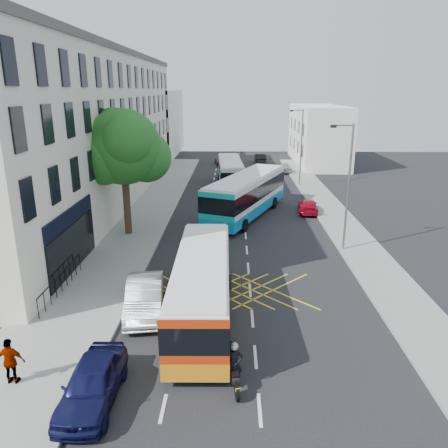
# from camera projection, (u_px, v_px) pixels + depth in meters

# --- Properties ---
(ground) EXTENTS (120.00, 120.00, 0.00)m
(ground) POSITION_uv_depth(u_px,v_px,m) (255.00, 357.00, 17.26)
(ground) COLOR black
(ground) RESTS_ON ground
(pavement_left) EXTENTS (5.00, 70.00, 0.15)m
(pavement_left) POSITION_uv_depth(u_px,v_px,m) (129.00, 234.00, 31.74)
(pavement_left) COLOR gray
(pavement_left) RESTS_ON ground
(pavement_right) EXTENTS (3.00, 70.00, 0.15)m
(pavement_right) POSITION_uv_depth(u_px,v_px,m) (350.00, 235.00, 31.41)
(pavement_right) COLOR gray
(pavement_right) RESTS_ON ground
(terrace_main) EXTENTS (8.30, 45.00, 13.50)m
(terrace_main) POSITION_uv_depth(u_px,v_px,m) (87.00, 129.00, 38.95)
(terrace_main) COLOR beige
(terrace_main) RESTS_ON ground
(terrace_far) EXTENTS (8.00, 20.00, 10.00)m
(terrace_far) POSITION_uv_depth(u_px,v_px,m) (151.00, 123.00, 68.61)
(terrace_far) COLOR silver
(terrace_far) RESTS_ON ground
(building_right) EXTENTS (6.00, 18.00, 8.00)m
(building_right) POSITION_uv_depth(u_px,v_px,m) (318.00, 135.00, 61.70)
(building_right) COLOR silver
(building_right) RESTS_ON ground
(street_tree) EXTENTS (6.30, 5.70, 8.80)m
(street_tree) POSITION_uv_depth(u_px,v_px,m) (123.00, 148.00, 29.87)
(street_tree) COLOR #382619
(street_tree) RESTS_ON pavement_left
(lamp_near) EXTENTS (1.45, 0.15, 8.00)m
(lamp_near) POSITION_uv_depth(u_px,v_px,m) (347.00, 182.00, 27.23)
(lamp_near) COLOR slate
(lamp_near) RESTS_ON pavement_right
(lamp_far) EXTENTS (1.45, 0.15, 8.00)m
(lamp_far) POSITION_uv_depth(u_px,v_px,m) (300.00, 144.00, 46.34)
(lamp_far) COLOR slate
(lamp_far) RESTS_ON pavement_right
(railings) EXTENTS (0.08, 5.60, 1.14)m
(railings) POSITION_uv_depth(u_px,v_px,m) (61.00, 282.00, 22.31)
(railings) COLOR black
(railings) RESTS_ON pavement_left
(bus_near) EXTENTS (2.76, 10.52, 2.95)m
(bus_near) POSITION_uv_depth(u_px,v_px,m) (202.00, 287.00, 19.82)
(bus_near) COLOR silver
(bus_near) RESTS_ON ground
(bus_mid) EXTENTS (7.23, 12.33, 3.42)m
(bus_mid) POSITION_uv_depth(u_px,v_px,m) (246.00, 195.00, 35.96)
(bus_mid) COLOR silver
(bus_mid) RESTS_ON ground
(bus_far) EXTENTS (3.03, 10.47, 2.91)m
(bus_far) POSITION_uv_depth(u_px,v_px,m) (230.00, 172.00, 47.24)
(bus_far) COLOR silver
(bus_far) RESTS_ON ground
(motorbike) EXTENTS (0.69, 2.02, 1.80)m
(motorbike) POSITION_uv_depth(u_px,v_px,m) (234.00, 366.00, 15.27)
(motorbike) COLOR black
(motorbike) RESTS_ON ground
(parked_car_blue) EXTENTS (1.71, 4.22, 1.44)m
(parked_car_blue) POSITION_uv_depth(u_px,v_px,m) (92.00, 383.00, 14.60)
(parked_car_blue) COLOR #0E1038
(parked_car_blue) RESTS_ON ground
(parked_car_silver) EXTENTS (2.26, 4.89, 1.55)m
(parked_car_silver) POSITION_uv_depth(u_px,v_px,m) (145.00, 297.00, 20.53)
(parked_car_silver) COLOR #ACADB3
(parked_car_silver) RESTS_ON ground
(red_hatchback) EXTENTS (2.00, 4.02, 1.12)m
(red_hatchback) POSITION_uv_depth(u_px,v_px,m) (308.00, 206.00, 37.36)
(red_hatchback) COLOR #A5071B
(red_hatchback) RESTS_ON ground
(distant_car_grey) EXTENTS (2.44, 4.44, 1.18)m
(distant_car_grey) POSITION_uv_depth(u_px,v_px,m) (223.00, 161.00, 61.06)
(distant_car_grey) COLOR #43474B
(distant_car_grey) RESTS_ON ground
(distant_car_silver) EXTENTS (1.94, 3.83, 1.25)m
(distant_car_silver) POSITION_uv_depth(u_px,v_px,m) (284.00, 167.00, 55.47)
(distant_car_silver) COLOR #9C9DA3
(distant_car_silver) RESTS_ON ground
(distant_car_dark) EXTENTS (1.53, 4.26, 1.40)m
(distant_car_dark) POSITION_uv_depth(u_px,v_px,m) (260.00, 158.00, 62.34)
(distant_car_dark) COLOR black
(distant_car_dark) RESTS_ON ground
(pedestrian_far) EXTENTS (1.02, 0.43, 1.74)m
(pedestrian_far) POSITION_uv_depth(u_px,v_px,m) (11.00, 361.00, 15.26)
(pedestrian_far) COLOR gray
(pedestrian_far) RESTS_ON pavement_left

